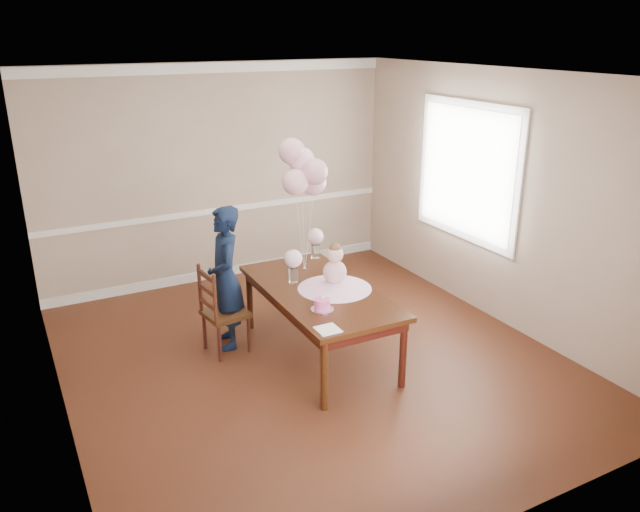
# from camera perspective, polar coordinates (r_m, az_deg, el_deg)

# --- Properties ---
(floor) EXTENTS (4.50, 5.00, 0.00)m
(floor) POSITION_cam_1_polar(r_m,az_deg,el_deg) (6.21, -0.75, -9.42)
(floor) COLOR #38190E
(floor) RESTS_ON ground
(ceiling) EXTENTS (4.50, 5.00, 0.02)m
(ceiling) POSITION_cam_1_polar(r_m,az_deg,el_deg) (5.42, -0.88, 16.27)
(ceiling) COLOR white
(ceiling) RESTS_ON wall_back
(wall_back) EXTENTS (4.50, 0.02, 2.70)m
(wall_back) POSITION_cam_1_polar(r_m,az_deg,el_deg) (7.91, -9.17, 7.33)
(wall_back) COLOR tan
(wall_back) RESTS_ON floor
(wall_front) EXTENTS (4.50, 0.02, 2.70)m
(wall_front) POSITION_cam_1_polar(r_m,az_deg,el_deg) (3.79, 16.89, -7.67)
(wall_front) COLOR tan
(wall_front) RESTS_ON floor
(wall_left) EXTENTS (0.02, 5.00, 2.70)m
(wall_left) POSITION_cam_1_polar(r_m,az_deg,el_deg) (5.12, -23.85, -1.23)
(wall_left) COLOR tan
(wall_left) RESTS_ON floor
(wall_right) EXTENTS (0.02, 5.00, 2.70)m
(wall_right) POSITION_cam_1_polar(r_m,az_deg,el_deg) (6.95, 15.99, 5.05)
(wall_right) COLOR tan
(wall_right) RESTS_ON floor
(chair_rail_trim) EXTENTS (4.50, 0.02, 0.07)m
(chair_rail_trim) POSITION_cam_1_polar(r_m,az_deg,el_deg) (8.01, -8.97, 4.17)
(chair_rail_trim) COLOR white
(chair_rail_trim) RESTS_ON wall_back
(crown_molding) EXTENTS (4.50, 0.02, 0.12)m
(crown_molding) POSITION_cam_1_polar(r_m,az_deg,el_deg) (7.72, -9.69, 16.61)
(crown_molding) COLOR white
(crown_molding) RESTS_ON wall_back
(baseboard_trim) EXTENTS (4.50, 0.02, 0.12)m
(baseboard_trim) POSITION_cam_1_polar(r_m,az_deg,el_deg) (8.27, -8.66, -1.43)
(baseboard_trim) COLOR silver
(baseboard_trim) RESTS_ON floor
(window_frame) EXTENTS (0.02, 1.66, 1.56)m
(window_frame) POSITION_cam_1_polar(r_m,az_deg,el_deg) (7.25, 13.31, 7.52)
(window_frame) COLOR white
(window_frame) RESTS_ON wall_right
(window_blinds) EXTENTS (0.01, 1.50, 1.40)m
(window_blinds) POSITION_cam_1_polar(r_m,az_deg,el_deg) (7.24, 13.20, 7.51)
(window_blinds) COLOR white
(window_blinds) RESTS_ON wall_right
(dining_table_top) EXTENTS (0.97, 1.90, 0.05)m
(dining_table_top) POSITION_cam_1_polar(r_m,az_deg,el_deg) (6.00, -0.06, -3.26)
(dining_table_top) COLOR black
(dining_table_top) RESTS_ON table_leg_fl
(table_apron) EXTENTS (0.88, 1.80, 0.09)m
(table_apron) POSITION_cam_1_polar(r_m,az_deg,el_deg) (6.03, -0.06, -3.88)
(table_apron) COLOR black
(table_apron) RESTS_ON table_leg_fl
(table_leg_fl) EXTENTS (0.07, 0.07, 0.66)m
(table_leg_fl) POSITION_cam_1_polar(r_m,az_deg,el_deg) (5.31, 0.39, -10.85)
(table_leg_fl) COLOR black
(table_leg_fl) RESTS_ON floor
(table_leg_fr) EXTENTS (0.07, 0.07, 0.66)m
(table_leg_fr) POSITION_cam_1_polar(r_m,az_deg,el_deg) (5.67, 7.59, -8.89)
(table_leg_fr) COLOR black
(table_leg_fr) RESTS_ON floor
(table_leg_bl) EXTENTS (0.07, 0.07, 0.66)m
(table_leg_bl) POSITION_cam_1_polar(r_m,az_deg,el_deg) (6.73, -6.44, -4.01)
(table_leg_bl) COLOR black
(table_leg_bl) RESTS_ON floor
(table_leg_br) EXTENTS (0.07, 0.07, 0.66)m
(table_leg_br) POSITION_cam_1_polar(r_m,az_deg,el_deg) (7.01, -0.39, -2.84)
(table_leg_br) COLOR black
(table_leg_br) RESTS_ON floor
(baby_skirt) EXTENTS (0.73, 0.73, 0.09)m
(baby_skirt) POSITION_cam_1_polar(r_m,az_deg,el_deg) (5.99, 1.35, -2.56)
(baby_skirt) COLOR #FFBBE3
(baby_skirt) RESTS_ON dining_table_top
(baby_torso) EXTENTS (0.23, 0.23, 0.23)m
(baby_torso) POSITION_cam_1_polar(r_m,az_deg,el_deg) (5.95, 1.36, -1.47)
(baby_torso) COLOR #F49AD0
(baby_torso) RESTS_ON baby_skirt
(baby_head) EXTENTS (0.16, 0.16, 0.16)m
(baby_head) POSITION_cam_1_polar(r_m,az_deg,el_deg) (5.88, 1.37, 0.16)
(baby_head) COLOR beige
(baby_head) RESTS_ON baby_torso
(baby_hair) EXTENTS (0.11, 0.11, 0.11)m
(baby_hair) POSITION_cam_1_polar(r_m,az_deg,el_deg) (5.87, 1.38, 0.67)
(baby_hair) COLOR brown
(baby_hair) RESTS_ON baby_head
(cake_platter) EXTENTS (0.21, 0.21, 0.01)m
(cake_platter) POSITION_cam_1_polar(r_m,az_deg,el_deg) (5.56, 0.19, -4.89)
(cake_platter) COLOR silver
(cake_platter) RESTS_ON dining_table_top
(birthday_cake) EXTENTS (0.14, 0.14, 0.09)m
(birthday_cake) POSITION_cam_1_polar(r_m,az_deg,el_deg) (5.54, 0.19, -4.41)
(birthday_cake) COLOR #FF50AC
(birthday_cake) RESTS_ON cake_platter
(cake_flower_a) EXTENTS (0.03, 0.03, 0.03)m
(cake_flower_a) POSITION_cam_1_polar(r_m,az_deg,el_deg) (5.52, 0.20, -3.83)
(cake_flower_a) COLOR white
(cake_flower_a) RESTS_ON birthday_cake
(cake_flower_b) EXTENTS (0.03, 0.03, 0.03)m
(cake_flower_b) POSITION_cam_1_polar(r_m,az_deg,el_deg) (5.55, 0.37, -3.71)
(cake_flower_b) COLOR white
(cake_flower_b) RESTS_ON birthday_cake
(rose_vase_near) EXTENTS (0.10, 0.10, 0.15)m
(rose_vase_near) POSITION_cam_1_polar(r_m,az_deg,el_deg) (6.14, -2.43, -1.72)
(rose_vase_near) COLOR silver
(rose_vase_near) RESTS_ON dining_table_top
(roses_near) EXTENTS (0.18, 0.18, 0.18)m
(roses_near) POSITION_cam_1_polar(r_m,az_deg,el_deg) (6.08, -2.46, -0.23)
(roses_near) COLOR #F6CEDC
(roses_near) RESTS_ON rose_vase_near
(rose_vase_far) EXTENTS (0.10, 0.10, 0.15)m
(rose_vase_far) POSITION_cam_1_polar(r_m,az_deg,el_deg) (6.78, -0.43, 0.44)
(rose_vase_far) COLOR white
(rose_vase_far) RESTS_ON dining_table_top
(roses_far) EXTENTS (0.18, 0.18, 0.18)m
(roses_far) POSITION_cam_1_polar(r_m,az_deg,el_deg) (6.72, -0.44, 1.80)
(roses_far) COLOR #F8D0DE
(roses_far) RESTS_ON rose_vase_far
(napkin) EXTENTS (0.19, 0.19, 0.01)m
(napkin) POSITION_cam_1_polar(r_m,az_deg,el_deg) (5.20, 0.71, -6.74)
(napkin) COLOR white
(napkin) RESTS_ON dining_table_top
(balloon_weight) EXTENTS (0.04, 0.04, 0.02)m
(balloon_weight) POSITION_cam_1_polar(r_m,az_deg,el_deg) (6.45, -1.40, -1.22)
(balloon_weight) COLOR #B9BABE
(balloon_weight) RESTS_ON dining_table_top
(balloon_a) EXTENTS (0.26, 0.26, 0.26)m
(balloon_a) POSITION_cam_1_polar(r_m,az_deg,el_deg) (6.14, -2.27, 6.77)
(balloon_a) COLOR #F9B0C3
(balloon_a) RESTS_ON balloon_ribbon_a
(balloon_b) EXTENTS (0.26, 0.26, 0.26)m
(balloon_b) POSITION_cam_1_polar(r_m,az_deg,el_deg) (6.16, -0.49, 7.72)
(balloon_b) COLOR #DD9CB4
(balloon_b) RESTS_ON balloon_ribbon_b
(balloon_c) EXTENTS (0.26, 0.26, 0.26)m
(balloon_c) POSITION_cam_1_polar(r_m,az_deg,el_deg) (6.23, -1.71, 8.75)
(balloon_c) COLOR #F2ABCF
(balloon_c) RESTS_ON balloon_ribbon_c
(balloon_d) EXTENTS (0.26, 0.26, 0.26)m
(balloon_d) POSITION_cam_1_polar(r_m,az_deg,el_deg) (6.19, -2.59, 9.55)
(balloon_d) COLOR #E5A2B5
(balloon_d) RESTS_ON balloon_ribbon_d
(balloon_e) EXTENTS (0.26, 0.26, 0.26)m
(balloon_e) POSITION_cam_1_polar(r_m,az_deg,el_deg) (6.32, -0.60, 6.72)
(balloon_e) COLOR #FFB4C8
(balloon_e) RESTS_ON balloon_ribbon_e
(balloon_ribbon_a) EXTENTS (0.09, 0.01, 0.79)m
(balloon_ribbon_a) POSITION_cam_1_polar(r_m,az_deg,el_deg) (6.30, -1.82, 2.06)
(balloon_ribbon_a) COLOR white
(balloon_ribbon_a) RESTS_ON balloon_weight
(balloon_ribbon_b) EXTENTS (0.10, 0.05, 0.88)m
(balloon_ribbon_b) POSITION_cam_1_polar(r_m,az_deg,el_deg) (6.31, -0.96, 2.53)
(balloon_ribbon_b) COLOR white
(balloon_ribbon_b) RESTS_ON balloon_weight
(balloon_ribbon_c) EXTENTS (0.02, 0.09, 0.98)m
(balloon_ribbon_c) POSITION_cam_1_polar(r_m,az_deg,el_deg) (6.34, -1.55, 3.06)
(balloon_ribbon_c) COLOR white
(balloon_ribbon_c) RESTS_ON balloon_weight
(balloon_ribbon_d) EXTENTS (0.08, 0.10, 1.07)m
(balloon_ribbon_d) POSITION_cam_1_polar(r_m,az_deg,el_deg) (6.31, -1.97, 3.44)
(balloon_ribbon_d) COLOR white
(balloon_ribbon_d) RESTS_ON balloon_weight
(balloon_ribbon_e) EXTENTS (0.13, 0.07, 0.73)m
(balloon_ribbon_e) POSITION_cam_1_polar(r_m,az_deg,el_deg) (6.39, -1.00, 2.10)
(balloon_ribbon_e) COLOR white
(balloon_ribbon_e) RESTS_ON balloon_weight
(dining_chair_seat) EXTENTS (0.45, 0.45, 0.05)m
(dining_chair_seat) POSITION_cam_1_polar(r_m,az_deg,el_deg) (6.27, -8.63, -5.22)
(dining_chair_seat) COLOR #341D0E
(dining_chair_seat) RESTS_ON chair_leg_fl
(chair_leg_fl) EXTENTS (0.04, 0.04, 0.39)m
(chair_leg_fl) POSITION_cam_1_polar(r_m,az_deg,el_deg) (6.17, -9.17, -7.90)
(chair_leg_fl) COLOR black
(chair_leg_fl) RESTS_ON floor
(chair_leg_fr) EXTENTS (0.04, 0.04, 0.39)m
(chair_leg_fr) POSITION_cam_1_polar(r_m,az_deg,el_deg) (6.30, -6.52, -7.14)
(chair_leg_fr) COLOR #35170E
(chair_leg_fr) RESTS_ON floor
(chair_leg_bl) EXTENTS (0.04, 0.04, 0.39)m
(chair_leg_bl) POSITION_cam_1_polar(r_m,az_deg,el_deg) (6.43, -10.50, -6.77)
(chair_leg_bl) COLOR #33100E
(chair_leg_bl) RESTS_ON floor
(chair_leg_br) EXTENTS (0.04, 0.04, 0.39)m
(chair_leg_br) POSITION_cam_1_polar(r_m,az_deg,el_deg) (6.55, -7.94, -6.06)
(chair_leg_br) COLOR #3C2310
(chair_leg_br) RESTS_ON floor
(chair_back_post_l) EXTENTS (0.04, 0.04, 0.51)m
(chair_back_post_l) POSITION_cam_1_polar(r_m,az_deg,el_deg) (5.95, -9.58, -3.91)
(chair_back_post_l) COLOR #361B0E
(chair_back_post_l) RESTS_ON dining_chair_seat
(chair_back_post_r) EXTENTS (0.04, 0.04, 0.51)m
(chair_back_post_r) POSITION_cam_1_polar(r_m,az_deg,el_deg) (6.22, -10.92, -2.91)
(chair_back_post_r) COLOR #34150E
(chair_back_post_r) RESTS_ON dining_chair_seat
(chair_slat_low) EXTENTS (0.08, 0.36, 0.05)m
(chair_slat_low) POSITION_cam_1_polar(r_m,az_deg,el_deg) (6.13, -10.20, -4.33)
(chair_slat_low) COLOR #38180F
(chair_slat_low) RESTS_ON dining_chair_seat
(chair_slat_mid) EXTENTS (0.08, 0.36, 0.05)m
(chair_slat_mid) POSITION_cam_1_polar(r_m,az_deg,el_deg) (6.07, -10.29, -3.09)
(chair_slat_mid) COLOR #38180F
(chair_slat_mid) RESTS_ON dining_chair_seat
(chair_slat_top) EXTENTS (0.08, 0.36, 0.05)m
(chair_slat_top) POSITION_cam_1_polar(r_m,az_deg,el_deg) (6.02, -10.37, -1.82)
(chair_slat_top) COLOR #33160E
(chair_slat_top) RESTS_ON dining_chair_seat
(woman) EXTENTS (0.46, 0.59, 1.46)m
(woman) POSITION_cam_1_polar(r_m,az_deg,el_deg) (6.26, -8.64, -2.00)
(woman) COLOR black
(woman) RESTS_ON floor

